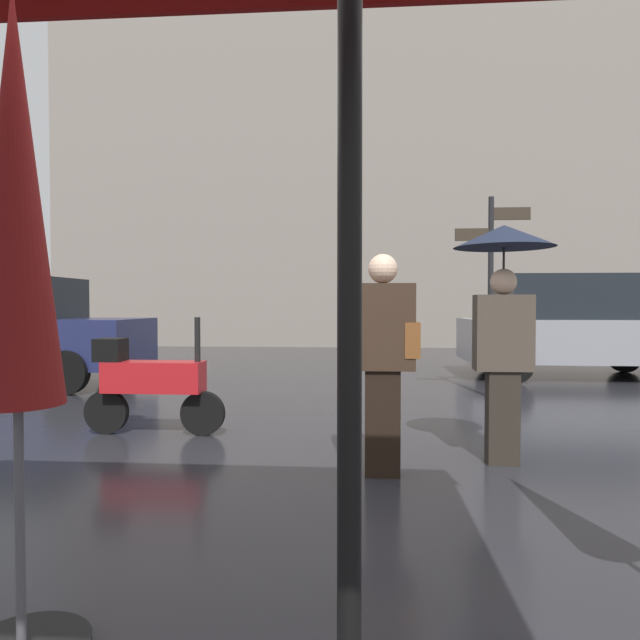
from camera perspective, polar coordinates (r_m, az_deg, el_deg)
ground_plane at (r=3.15m, az=-7.52°, el=-24.00°), size 60.00×60.00×0.00m
folded_patio_umbrella_near at (r=2.39m, az=-28.87°, el=8.34°), size 0.50×0.50×2.56m
pedestrian_with_umbrella at (r=4.96m, az=18.38°, el=2.97°), size 0.84×0.84×2.04m
pedestrian_with_bag at (r=4.42m, az=6.63°, el=-3.15°), size 0.54×0.24×1.76m
parked_scooter at (r=6.11m, az=-17.14°, el=-6.07°), size 1.50×0.32×1.23m
parked_car_left at (r=11.45m, az=24.41°, el=-0.59°), size 4.08×1.96×1.92m
parked_car_right at (r=10.73m, az=-29.65°, el=-0.92°), size 4.50×1.86×1.82m
street_signpost at (r=8.53m, az=17.21°, el=4.35°), size 1.08×0.08×2.95m
building_block at (r=20.31m, az=2.65°, el=19.96°), size 19.66×2.88×15.56m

